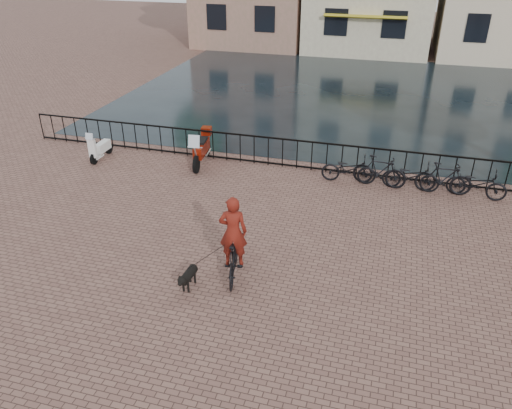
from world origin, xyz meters
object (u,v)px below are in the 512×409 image
(dog, at_px, (189,277))
(scooter, at_px, (100,143))
(cyclist, at_px, (233,243))
(motorcycle, at_px, (201,145))

(dog, relative_size, scooter, 0.63)
(cyclist, height_order, motorcycle, cyclist)
(motorcycle, xyz_separation_m, scooter, (-3.58, -0.54, -0.11))
(cyclist, relative_size, dog, 3.03)
(cyclist, bearing_deg, scooter, -50.80)
(cyclist, height_order, scooter, cyclist)
(motorcycle, bearing_deg, scooter, -178.40)
(cyclist, xyz_separation_m, dog, (-0.84, -0.68, -0.65))
(cyclist, bearing_deg, dog, 26.46)
(dog, xyz_separation_m, scooter, (-5.82, 5.94, 0.32))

